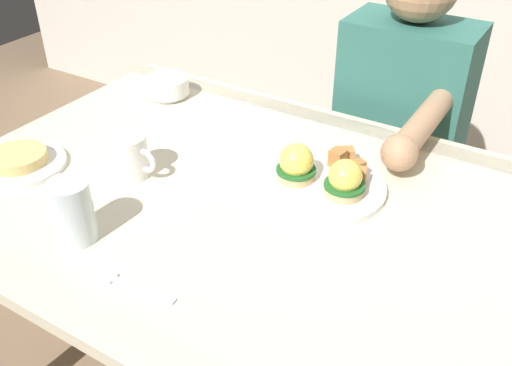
{
  "coord_description": "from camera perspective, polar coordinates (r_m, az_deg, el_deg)",
  "views": [
    {
      "loc": [
        0.56,
        -0.81,
        1.41
      ],
      "look_at": [
        0.06,
        0.0,
        0.78
      ],
      "focal_mm": 39.92,
      "sensor_mm": 36.0,
      "label": 1
    }
  ],
  "objects": [
    {
      "name": "fork",
      "position": [
        0.99,
        -12.54,
        -9.96
      ],
      "size": [
        0.16,
        0.03,
        0.0
      ],
      "color": "silver",
      "rests_on": "dining_table"
    },
    {
      "name": "side_plate",
      "position": [
        1.36,
        -22.63,
        2.0
      ],
      "size": [
        0.2,
        0.2,
        0.04
      ],
      "color": "white",
      "rests_on": "dining_table"
    },
    {
      "name": "coffee_mug",
      "position": [
        1.24,
        -12.51,
        2.75
      ],
      "size": [
        0.11,
        0.08,
        0.09
      ],
      "color": "white",
      "rests_on": "dining_table"
    },
    {
      "name": "dining_table",
      "position": [
        1.25,
        -2.51,
        -4.73
      ],
      "size": [
        1.2,
        0.9,
        0.74
      ],
      "color": "beige",
      "rests_on": "ground_plane"
    },
    {
      "name": "diner_person",
      "position": [
        1.65,
        13.98,
        5.13
      ],
      "size": [
        0.34,
        0.54,
        1.14
      ],
      "color": "#33333D",
      "rests_on": "ground_plane"
    },
    {
      "name": "eggs_benedict_plate",
      "position": [
        1.18,
        6.58,
        0.48
      ],
      "size": [
        0.27,
        0.27,
        0.09
      ],
      "color": "white",
      "rests_on": "dining_table"
    },
    {
      "name": "water_glass_near",
      "position": [
        1.08,
        -17.86,
        -3.02
      ],
      "size": [
        0.08,
        0.08,
        0.12
      ],
      "color": "silver",
      "rests_on": "dining_table"
    },
    {
      "name": "fruit_bowl",
      "position": [
        1.59,
        -8.89,
        9.53
      ],
      "size": [
        0.12,
        0.12,
        0.05
      ],
      "color": "white",
      "rests_on": "dining_table"
    }
  ]
}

